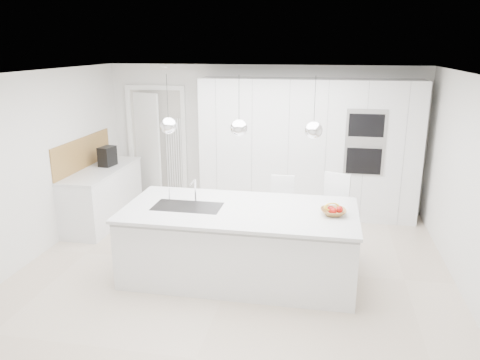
% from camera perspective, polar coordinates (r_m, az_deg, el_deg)
% --- Properties ---
extents(floor, '(5.50, 5.50, 0.00)m').
position_cam_1_polar(floor, '(6.31, -0.51, -10.39)').
color(floor, beige).
rests_on(floor, ground).
extents(wall_back, '(5.50, 0.00, 5.50)m').
position_cam_1_polar(wall_back, '(8.27, 2.80, 5.18)').
color(wall_back, silver).
rests_on(wall_back, ground).
extents(wall_left, '(0.00, 5.00, 5.00)m').
position_cam_1_polar(wall_left, '(6.92, -23.50, 1.67)').
color(wall_left, silver).
rests_on(wall_left, ground).
extents(ceiling, '(5.50, 5.50, 0.00)m').
position_cam_1_polar(ceiling, '(5.66, -0.57, 12.90)').
color(ceiling, white).
rests_on(ceiling, wall_back).
extents(tall_cabinets, '(3.60, 0.60, 2.30)m').
position_cam_1_polar(tall_cabinets, '(7.93, 8.25, 3.81)').
color(tall_cabinets, silver).
rests_on(tall_cabinets, floor).
extents(oven_stack, '(0.62, 0.04, 1.05)m').
position_cam_1_polar(oven_stack, '(7.60, 15.01, 4.44)').
color(oven_stack, '#A5A5A8').
rests_on(oven_stack, tall_cabinets).
extents(doorway_frame, '(1.11, 0.08, 2.13)m').
position_cam_1_polar(doorway_frame, '(8.75, -10.02, 4.07)').
color(doorway_frame, white).
rests_on(doorway_frame, floor).
extents(hallway_door, '(0.76, 0.38, 2.00)m').
position_cam_1_polar(hallway_door, '(8.80, -11.66, 3.91)').
color(hallway_door, white).
rests_on(hallway_door, floor).
extents(radiator, '(0.32, 0.04, 1.40)m').
position_cam_1_polar(radiator, '(8.68, -8.01, 2.87)').
color(radiator, white).
rests_on(radiator, floor).
extents(left_base_cabinets, '(0.60, 1.80, 0.86)m').
position_cam_1_polar(left_base_cabinets, '(7.98, -16.34, -1.96)').
color(left_base_cabinets, silver).
rests_on(left_base_cabinets, floor).
extents(left_worktop, '(0.62, 1.82, 0.04)m').
position_cam_1_polar(left_worktop, '(7.86, -16.60, 1.17)').
color(left_worktop, silver).
rests_on(left_worktop, left_base_cabinets).
extents(oak_backsplash, '(0.02, 1.80, 0.50)m').
position_cam_1_polar(oak_backsplash, '(7.93, -18.61, 3.14)').
color(oak_backsplash, '#9C7641').
rests_on(oak_backsplash, wall_left).
extents(island_base, '(2.80, 1.20, 0.86)m').
position_cam_1_polar(island_base, '(5.85, -0.11, -7.99)').
color(island_base, silver).
rests_on(island_base, floor).
extents(island_worktop, '(2.84, 1.40, 0.04)m').
position_cam_1_polar(island_worktop, '(5.72, -0.02, -3.68)').
color(island_worktop, silver).
rests_on(island_worktop, island_base).
extents(island_sink, '(0.84, 0.44, 0.18)m').
position_cam_1_polar(island_sink, '(5.84, -6.41, -3.97)').
color(island_sink, '#3F3F42').
rests_on(island_sink, island_worktop).
extents(island_tap, '(0.02, 0.02, 0.30)m').
position_cam_1_polar(island_tap, '(5.94, -5.46, -1.27)').
color(island_tap, white).
rests_on(island_tap, island_worktop).
extents(pendant_left, '(0.20, 0.20, 0.20)m').
position_cam_1_polar(pendant_left, '(5.63, -8.71, 6.55)').
color(pendant_left, white).
rests_on(pendant_left, ceiling).
extents(pendant_mid, '(0.20, 0.20, 0.20)m').
position_cam_1_polar(pendant_mid, '(5.41, -0.12, 6.35)').
color(pendant_mid, white).
rests_on(pendant_mid, ceiling).
extents(pendant_right, '(0.20, 0.20, 0.20)m').
position_cam_1_polar(pendant_right, '(5.32, 8.95, 5.99)').
color(pendant_right, white).
rests_on(pendant_right, ceiling).
extents(fruit_bowl, '(0.33, 0.33, 0.07)m').
position_cam_1_polar(fruit_bowl, '(5.60, 11.30, -3.85)').
color(fruit_bowl, '#9C7641').
rests_on(fruit_bowl, island_worktop).
extents(espresso_machine, '(0.23, 0.32, 0.32)m').
position_cam_1_polar(espresso_machine, '(8.00, -15.87, 2.80)').
color(espresso_machine, black).
rests_on(espresso_machine, left_worktop).
extents(bar_stool_left, '(0.36, 0.49, 1.05)m').
position_cam_1_polar(bar_stool_left, '(6.63, 5.02, -4.18)').
color(bar_stool_left, white).
rests_on(bar_stool_left, floor).
extents(bar_stool_right, '(0.54, 0.63, 1.15)m').
position_cam_1_polar(bar_stool_right, '(6.46, 11.56, -4.53)').
color(bar_stool_right, white).
rests_on(bar_stool_right, floor).
extents(apple_a, '(0.08, 0.08, 0.08)m').
position_cam_1_polar(apple_a, '(5.54, 11.35, -3.71)').
color(apple_a, red).
rests_on(apple_a, fruit_bowl).
extents(apple_b, '(0.09, 0.09, 0.09)m').
position_cam_1_polar(apple_b, '(5.57, 11.04, -3.55)').
color(apple_b, red).
rests_on(apple_b, fruit_bowl).
extents(apple_c, '(0.08, 0.08, 0.08)m').
position_cam_1_polar(apple_c, '(5.59, 12.01, -3.53)').
color(apple_c, red).
rests_on(apple_c, fruit_bowl).
extents(banana_bunch, '(0.22, 0.16, 0.19)m').
position_cam_1_polar(banana_bunch, '(5.55, 11.14, -3.23)').
color(banana_bunch, yellow).
rests_on(banana_bunch, fruit_bowl).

